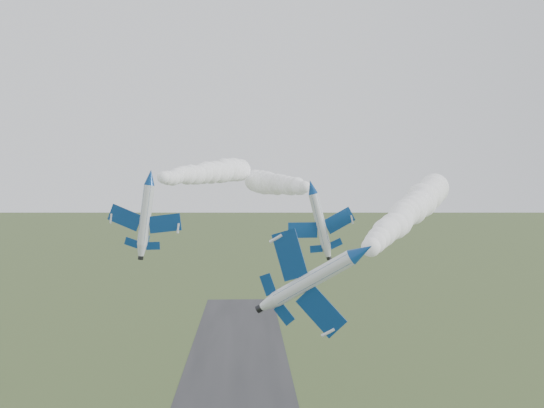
{
  "coord_description": "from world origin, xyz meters",
  "views": [
    {
      "loc": [
        2.17,
        -61.52,
        41.06
      ],
      "look_at": [
        5.41,
        14.88,
        39.0
      ],
      "focal_mm": 40.0,
      "sensor_mm": 36.0,
      "label": 1
    }
  ],
  "objects": [
    {
      "name": "smoke_trail_jet_pair_left",
      "position": [
        -4.58,
        53.83,
        43.99
      ],
      "size": [
        17.67,
        60.59,
        5.25
      ],
      "primitive_type": null,
      "rotation": [
        0.0,
        0.0,
        -0.21
      ],
      "color": "white"
    },
    {
      "name": "jet_lead",
      "position": [
        11.83,
        -11.37,
        35.72
      ],
      "size": [
        6.27,
        11.54,
        8.46
      ],
      "rotation": [
        0.0,
        1.04,
        -0.36
      ],
      "color": "silver"
    },
    {
      "name": "smoke_trail_jet_lead",
      "position": [
        24.33,
        18.38,
        38.3
      ],
      "size": [
        25.23,
        57.01,
        4.99
      ],
      "primitive_type": null,
      "rotation": [
        0.0,
        0.0,
        -0.36
      ],
      "color": "white"
    },
    {
      "name": "jet_pair_right",
      "position": [
        11.24,
        22.26,
        41.18
      ],
      "size": [
        9.44,
        11.56,
        3.46
      ],
      "rotation": [
        0.0,
        -0.25,
        0.11
      ],
      "color": "silver"
    },
    {
      "name": "smoke_trail_jet_pair_right",
      "position": [
        7.57,
        57.81,
        41.84
      ],
      "size": [
        12.72,
        66.71,
        5.32
      ],
      "primitive_type": null,
      "rotation": [
        0.0,
        0.0,
        0.11
      ],
      "color": "white"
    },
    {
      "name": "jet_pair_left",
      "position": [
        -10.89,
        21.13,
        42.5
      ],
      "size": [
        10.44,
        12.36,
        3.18
      ],
      "rotation": [
        0.0,
        0.13,
        -0.21
      ],
      "color": "silver"
    }
  ]
}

